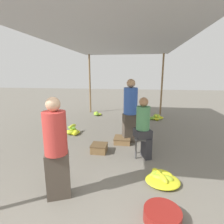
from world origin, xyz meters
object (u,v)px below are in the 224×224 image
at_px(stool, 142,141).
at_px(banana_pile_left_0, 73,131).
at_px(shopper_walking_mid, 130,110).
at_px(banana_pile_left_1, 97,114).
at_px(crate_near, 122,140).
at_px(basin_black, 162,215).
at_px(banana_pile_right_0, 162,178).
at_px(vendor_seated, 144,126).
at_px(crate_mid, 99,148).
at_px(banana_pile_right_1, 156,117).
at_px(vendor_foreground, 56,148).

distance_m(stool, banana_pile_left_0, 2.50).
relative_size(banana_pile_left_0, shopper_walking_mid, 0.33).
height_order(banana_pile_left_0, banana_pile_left_1, banana_pile_left_0).
height_order(stool, crate_near, stool).
height_order(basin_black, banana_pile_right_0, banana_pile_right_0).
relative_size(banana_pile_left_1, crate_near, 1.13).
relative_size(vendor_seated, banana_pile_right_0, 2.20).
xyz_separation_m(crate_near, crate_mid, (-0.51, -0.66, 0.02)).
relative_size(banana_pile_right_0, crate_mid, 1.65).
distance_m(banana_pile_left_1, shopper_walking_mid, 3.52).
relative_size(vendor_seated, basin_black, 2.83).
height_order(banana_pile_left_1, shopper_walking_mid, shopper_walking_mid).
xyz_separation_m(stool, vendor_seated, (0.02, -0.01, 0.35)).
bearing_deg(banana_pile_left_0, crate_mid, -46.48).
height_order(crate_near, crate_mid, crate_mid).
bearing_deg(banana_pile_right_1, banana_pile_left_0, -141.82).
xyz_separation_m(stool, banana_pile_left_0, (-2.14, 1.26, -0.29)).
bearing_deg(banana_pile_left_1, banana_pile_left_0, -93.81).
distance_m(vendor_seated, banana_pile_right_1, 3.58).
height_order(banana_pile_left_0, crate_near, banana_pile_left_0).
height_order(banana_pile_right_0, shopper_walking_mid, shopper_walking_mid).
relative_size(basin_black, banana_pile_left_1, 0.96).
bearing_deg(banana_pile_left_1, crate_near, -64.82).
xyz_separation_m(banana_pile_left_1, crate_mid, (0.95, -3.75, 0.03)).
bearing_deg(vendor_foreground, basin_black, -9.06).
relative_size(banana_pile_left_0, crate_near, 1.29).
bearing_deg(stool, banana_pile_left_1, 117.19).
bearing_deg(shopper_walking_mid, stool, -69.34).
xyz_separation_m(banana_pile_left_1, crate_near, (1.46, -3.10, 0.01)).
distance_m(vendor_seated, banana_pile_left_1, 4.37).
distance_m(banana_pile_left_0, banana_pile_left_1, 2.58).
bearing_deg(stool, banana_pile_left_0, 149.59).
xyz_separation_m(vendor_foreground, crate_mid, (0.27, 1.64, -0.71)).
distance_m(banana_pile_right_1, crate_near, 2.96).
bearing_deg(vendor_foreground, stool, 50.42).
bearing_deg(stool, banana_pile_right_1, 79.20).
bearing_deg(banana_pile_right_0, basin_black, -96.71).
xyz_separation_m(stool, banana_pile_left_1, (-1.97, 3.83, -0.31)).
xyz_separation_m(crate_mid, shopper_walking_mid, (0.70, 0.76, 0.80)).
xyz_separation_m(vendor_foreground, shopper_walking_mid, (0.97, 2.39, 0.09)).
height_order(vendor_foreground, banana_pile_right_0, vendor_foreground).
height_order(vendor_foreground, banana_pile_right_1, vendor_foreground).
height_order(vendor_foreground, banana_pile_left_0, vendor_foreground).
distance_m(banana_pile_left_0, shopper_walking_mid, 2.04).
bearing_deg(shopper_walking_mid, banana_pile_right_1, 69.57).
relative_size(vendor_seated, shopper_walking_mid, 0.79).
distance_m(basin_black, banana_pile_right_0, 0.87).
relative_size(vendor_foreground, banana_pile_right_0, 2.51).
bearing_deg(crate_near, crate_mid, -127.77).
bearing_deg(basin_black, banana_pile_right_0, 83.29).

